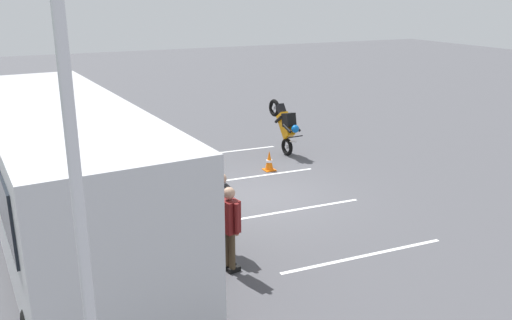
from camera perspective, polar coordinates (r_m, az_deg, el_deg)
ground_plane at (r=14.58m, az=0.21°, el=-3.85°), size 80.00×80.00×0.00m
tour_bus at (r=11.24m, az=-19.52°, el=-2.45°), size 9.22×3.15×3.25m
spectator_far_left at (r=10.40m, az=-2.81°, el=-6.56°), size 0.58×0.37×1.75m
spectator_left at (r=11.15m, az=-3.64°, el=-4.87°), size 0.57×0.32×1.76m
spectator_centre at (r=12.26m, az=-6.30°, el=-2.72°), size 0.57×0.33×1.79m
spectator_right at (r=12.94m, az=-8.54°, el=-2.09°), size 0.57×0.33×1.69m
parked_motorcycle_silver at (r=11.67m, az=-8.89°, el=-7.05°), size 2.02×0.73×0.99m
stunt_motorcycle at (r=18.11m, az=3.07°, el=3.82°), size 1.86×0.59×1.90m
traffic_cone at (r=16.61m, az=1.41°, el=-0.09°), size 0.34×0.34×0.63m
bay_line_a at (r=11.63m, az=11.37°, el=-9.89°), size 0.28×3.87×0.01m
bay_line_b at (r=13.75m, az=4.38°, el=-5.22°), size 0.26×3.51×0.01m
bay_line_c at (r=16.08m, az=-0.59°, el=-1.81°), size 0.29×4.09×0.01m
bay_line_d at (r=18.54m, az=-4.26°, el=0.74°), size 0.30×4.37×0.01m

